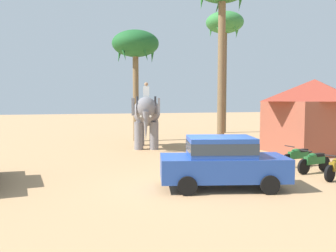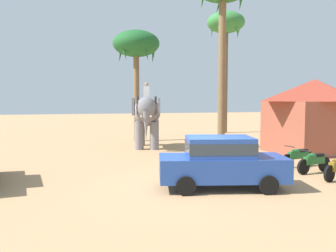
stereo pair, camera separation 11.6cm
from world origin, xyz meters
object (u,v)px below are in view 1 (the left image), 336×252
elephant_with_mahout (147,115)px  palm_tree_behind_elephant (225,27)px  roadside_hut (314,114)px  motorcycle_far_in_row (298,156)px  car_sedan_foreground (222,160)px  palm_tree_left_of_road (135,47)px  motorcycle_fourth_in_row (314,161)px

elephant_with_mahout → palm_tree_behind_elephant: (8.44, 7.70, 7.01)m
roadside_hut → motorcycle_far_in_row: bearing=-134.4°
elephant_with_mahout → car_sedan_foreground: bearing=-87.8°
palm_tree_left_of_road → car_sedan_foreground: bearing=-88.4°
motorcycle_fourth_in_row → palm_tree_behind_elephant: palm_tree_behind_elephant is taller
motorcycle_fourth_in_row → car_sedan_foreground: bearing=-164.3°
car_sedan_foreground → motorcycle_far_in_row: (4.69, 2.55, -0.46)m
car_sedan_foreground → motorcycle_fourth_in_row: (4.53, 1.27, -0.46)m
elephant_with_mahout → roadside_hut: 9.41m
motorcycle_fourth_in_row → palm_tree_left_of_road: (-4.90, 12.47, 6.03)m
motorcycle_far_in_row → palm_tree_left_of_road: palm_tree_left_of_road is taller
car_sedan_foreground → motorcycle_far_in_row: bearing=28.5°
motorcycle_far_in_row → palm_tree_left_of_road: 13.69m
motorcycle_fourth_in_row → motorcycle_far_in_row: same height
palm_tree_behind_elephant → roadside_hut: 13.67m
elephant_with_mahout → motorcycle_far_in_row: size_ratio=2.24×
palm_tree_left_of_road → roadside_hut: palm_tree_left_of_road is taller
palm_tree_left_of_road → elephant_with_mahout: bearing=-90.1°
elephant_with_mahout → palm_tree_left_of_road: size_ratio=0.53×
motorcycle_far_in_row → palm_tree_behind_elephant: 17.82m
palm_tree_behind_elephant → roadside_hut: bearing=-89.9°
motorcycle_fourth_in_row → elephant_with_mahout: bearing=119.0°
car_sedan_foreground → elephant_with_mahout: size_ratio=1.09×
motorcycle_fourth_in_row → roadside_hut: 6.14m
palm_tree_behind_elephant → motorcycle_far_in_row: bearing=-102.4°
motorcycle_far_in_row → elephant_with_mahout: bearing=123.8°
car_sedan_foreground → palm_tree_left_of_road: bearing=91.6°
car_sedan_foreground → motorcycle_far_in_row: size_ratio=2.44×
palm_tree_behind_elephant → palm_tree_left_of_road: 9.70m
elephant_with_mahout → motorcycle_fourth_in_row: (4.91, -8.85, -1.53)m
roadside_hut → palm_tree_left_of_road: bearing=137.5°
motorcycle_fourth_in_row → motorcycle_far_in_row: 1.29m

